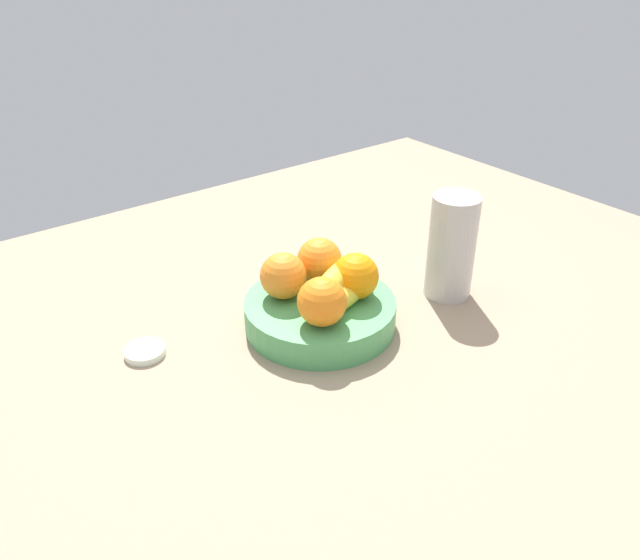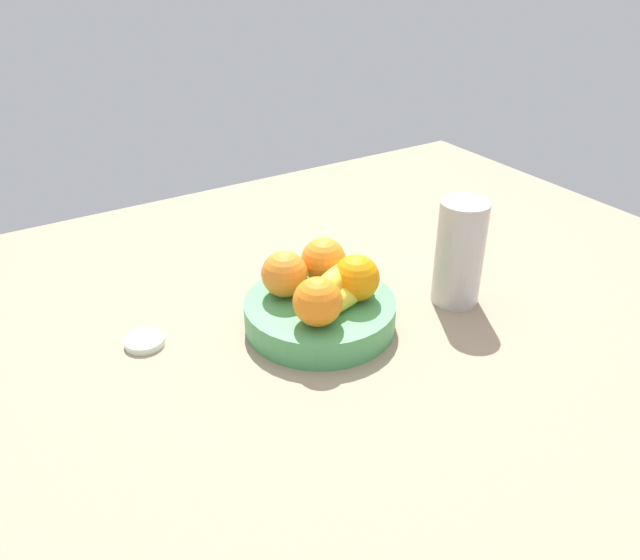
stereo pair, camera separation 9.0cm
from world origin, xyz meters
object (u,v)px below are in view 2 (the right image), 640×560
fruit_bowl (320,313)px  orange_front_left (285,274)px  banana_bunch (337,291)px  orange_center (356,278)px  thermos_tumbler (459,253)px  orange_front_right (318,302)px  jar_lid (145,341)px  orange_back_left (323,260)px

fruit_bowl → orange_front_left: orange_front_left is taller
banana_bunch → orange_center: bearing=-171.5°
banana_bunch → thermos_tumbler: size_ratio=0.90×
orange_front_right → thermos_tumbler: (-29.21, 0.38, 0.73)cm
orange_front_right → banana_bunch: bearing=-155.8°
fruit_bowl → banana_bunch: 6.59cm
fruit_bowl → orange_center: orange_center is taller
thermos_tumbler → jar_lid: thermos_tumbler is taller
orange_center → thermos_tumbler: (-19.82, 3.36, 0.73)cm
thermos_tumbler → jar_lid: 56.01cm
orange_front_left → jar_lid: bearing=-13.4°
orange_front_right → orange_center: size_ratio=1.00×
orange_front_right → banana_bunch: 5.85cm
fruit_bowl → orange_front_right: orange_front_right is taller
fruit_bowl → orange_front_right: size_ratio=3.25×
orange_center → orange_back_left: 8.35cm
orange_center → jar_lid: 36.42cm
orange_front_right → orange_center: bearing=-162.4°
fruit_bowl → thermos_tumbler: (-25.33, 5.92, 7.20)cm
orange_back_left → thermos_tumbler: bearing=151.1°
orange_back_left → jar_lid: (31.71, -4.81, -8.38)cm
orange_back_left → banana_bunch: size_ratio=0.45×
fruit_bowl → orange_front_left: bearing=-51.1°
orange_center → orange_back_left: size_ratio=1.00×
orange_center → orange_front_right: bearing=17.6°
orange_front_right → orange_back_left: (-8.15, -11.24, 0.00)cm
orange_center → jar_lid: orange_center is taller
fruit_bowl → banana_bunch: (-1.39, 3.17, 5.60)cm
orange_front_right → orange_center: 9.85cm
orange_front_left → orange_front_right: 10.46cm
fruit_bowl → banana_bunch: size_ratio=1.47×
orange_front_left → orange_back_left: (-8.24, -0.78, 0.00)cm
fruit_bowl → orange_center: 8.87cm
orange_front_left → thermos_tumbler: 31.25cm
orange_front_left → orange_center: same height
orange_front_left → orange_center: 12.08cm
orange_center → thermos_tumbler: thermos_tumbler is taller
orange_center → thermos_tumbler: 20.12cm
banana_bunch → fruit_bowl: bearing=-66.3°
orange_back_left → banana_bunch: (2.87, 8.88, -0.86)cm
orange_front_right → orange_center: same height
orange_back_left → jar_lid: size_ratio=1.21×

